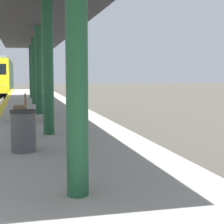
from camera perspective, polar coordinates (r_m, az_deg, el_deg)
train at (r=52.24m, az=-16.58°, el=5.26°), size 2.83×23.08×4.55m
station_canopy at (r=15.61m, az=-11.23°, el=12.61°), size 3.50×26.52×3.75m
trash_bin at (r=8.07m, az=-13.35°, el=-2.81°), size 0.55×0.55×0.88m
bench at (r=13.43m, az=-13.58°, el=0.74°), size 0.44×1.53×0.92m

